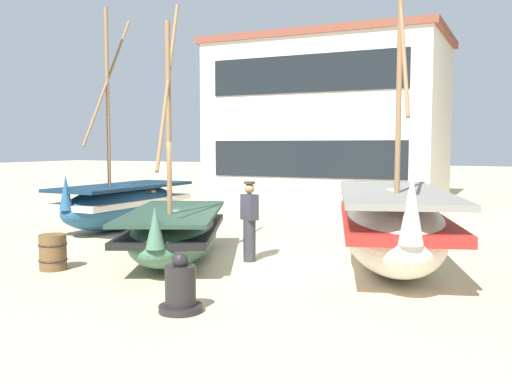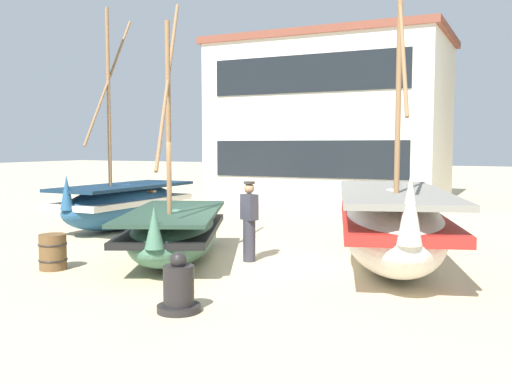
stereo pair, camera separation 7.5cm
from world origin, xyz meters
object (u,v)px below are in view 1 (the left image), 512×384
Objects in this scene: fishing_boat_centre_large at (392,225)px; capstan_winch at (180,289)px; wooden_barrel at (53,252)px; harbor_building_main at (329,120)px; fishing_boat_far_right at (123,204)px; fishing_boat_near_left at (174,233)px; fisherman_by_hull at (249,222)px.

capstan_winch is at bearing -116.36° from fishing_boat_centre_large.
harbor_building_main is (0.23, 16.39, 3.22)m from wooden_barrel.
fishing_boat_far_right is 12.03m from harbor_building_main.
fisherman_by_hull is (1.46, 0.62, 0.24)m from fishing_boat_near_left.
wooden_barrel is at bearing -142.68° from fisherman_by_hull.
harbor_building_main is at bearing 89.18° from wooden_barrel.
fishing_boat_near_left is at bearing -39.40° from fishing_boat_far_right.
fishing_boat_centre_large reaches higher than harbor_building_main.
fishing_boat_centre_large is 6.70m from wooden_barrel.
fisherman_by_hull reaches higher than capstan_winch.
harbor_building_main is (2.49, 11.42, 2.85)m from fishing_boat_far_right.
harbor_building_main is at bearing 101.39° from capstan_winch.
fishing_boat_centre_large reaches higher than fisherman_by_hull.
fishing_boat_near_left is at bearing -84.45° from harbor_building_main.
capstan_winch is 0.09× the size of harbor_building_main.
fishing_boat_near_left reaches higher than capstan_winch.
wooden_barrel is at bearing -90.82° from harbor_building_main.
fishing_boat_near_left reaches higher than wooden_barrel.
fisherman_by_hull reaches higher than wooden_barrel.
fishing_boat_centre_large is at bearing 63.64° from capstan_winch.
capstan_winch reaches higher than wooden_barrel.
fishing_boat_far_right reaches higher than wooden_barrel.
fisherman_by_hull is at bearing -166.99° from fishing_boat_centre_large.
harbor_building_main reaches higher than fisherman_by_hull.
fishing_boat_far_right is at bearing 154.24° from fisherman_by_hull.
harbor_building_main is at bearing 77.70° from fishing_boat_far_right.
fishing_boat_near_left is at bearing -163.47° from fishing_boat_centre_large.
fishing_boat_far_right is 0.61× the size of harbor_building_main.
fishing_boat_centre_large is 1.22× the size of fishing_boat_far_right.
fishing_boat_far_right is 8.86× the size of wooden_barrel.
fishing_boat_near_left reaches higher than fisherman_by_hull.
capstan_winch is (-2.15, -4.34, -0.52)m from fishing_boat_centre_large.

